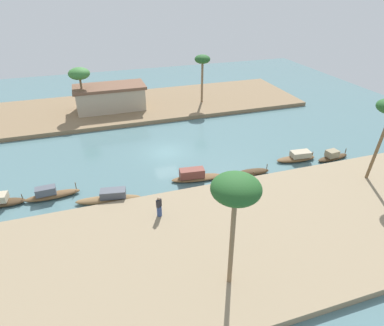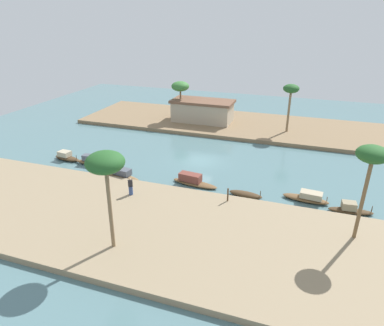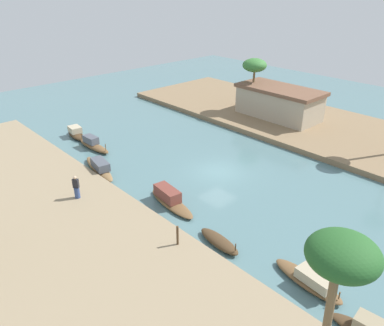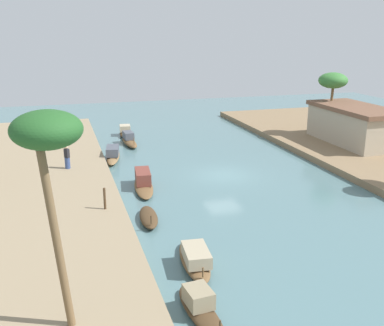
{
  "view_description": "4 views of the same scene",
  "coord_description": "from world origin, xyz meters",
  "px_view_note": "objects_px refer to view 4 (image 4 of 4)",
  "views": [
    {
      "loc": [
        -7.07,
        -30.7,
        16.34
      ],
      "look_at": [
        1.6,
        -4.02,
        0.55
      ],
      "focal_mm": 30.81,
      "sensor_mm": 36.0,
      "label": 1
    },
    {
      "loc": [
        11.56,
        -36.22,
        16.13
      ],
      "look_at": [
        0.15,
        -3.52,
        1.15
      ],
      "focal_mm": 32.72,
      "sensor_mm": 36.0,
      "label": 2
    },
    {
      "loc": [
        19.32,
        -20.75,
        14.52
      ],
      "look_at": [
        -1.0,
        -2.04,
        1.12
      ],
      "focal_mm": 35.72,
      "sensor_mm": 36.0,
      "label": 3
    },
    {
      "loc": [
        29.93,
        -11.28,
        10.22
      ],
      "look_at": [
        -1.59,
        -1.95,
        0.65
      ],
      "focal_mm": 42.56,
      "sensor_mm": 36.0,
      "label": 4
    }
  ],
  "objects_px": {
    "sampan_with_tall_canopy": "(129,140)",
    "person_on_near_bank": "(67,159)",
    "sampan_midstream": "(149,217)",
    "mooring_post": "(105,199)",
    "riverside_building": "(355,124)",
    "sampan_foreground": "(143,182)",
    "sampan_upstream_small": "(125,132)",
    "sampan_with_red_awning": "(113,154)",
    "sampan_open_hull": "(195,258)",
    "palm_tree_left_far": "(47,139)",
    "sampan_downstream_large": "(200,307)",
    "palm_tree_right_tall": "(333,81)"
  },
  "relations": [
    {
      "from": "sampan_with_tall_canopy",
      "to": "sampan_upstream_small",
      "type": "distance_m",
      "value": 3.77
    },
    {
      "from": "sampan_midstream",
      "to": "sampan_with_red_awning",
      "type": "relative_size",
      "value": 0.6
    },
    {
      "from": "sampan_open_hull",
      "to": "sampan_downstream_large",
      "type": "relative_size",
      "value": 1.11
    },
    {
      "from": "sampan_upstream_small",
      "to": "sampan_open_hull",
      "type": "bearing_deg",
      "value": 4.46
    },
    {
      "from": "sampan_with_tall_canopy",
      "to": "riverside_building",
      "type": "bearing_deg",
      "value": 66.44
    },
    {
      "from": "sampan_midstream",
      "to": "palm_tree_right_tall",
      "type": "relative_size",
      "value": 0.55
    },
    {
      "from": "riverside_building",
      "to": "sampan_with_red_awning",
      "type": "bearing_deg",
      "value": -96.41
    },
    {
      "from": "mooring_post",
      "to": "sampan_upstream_small",
      "type": "bearing_deg",
      "value": 168.54
    },
    {
      "from": "sampan_foreground",
      "to": "sampan_upstream_small",
      "type": "height_order",
      "value": "sampan_foreground"
    },
    {
      "from": "mooring_post",
      "to": "palm_tree_right_tall",
      "type": "distance_m",
      "value": 26.86
    },
    {
      "from": "sampan_foreground",
      "to": "palm_tree_left_far",
      "type": "distance_m",
      "value": 17.03
    },
    {
      "from": "sampan_midstream",
      "to": "person_on_near_bank",
      "type": "distance_m",
      "value": 10.82
    },
    {
      "from": "sampan_midstream",
      "to": "palm_tree_left_far",
      "type": "relative_size",
      "value": 0.44
    },
    {
      "from": "sampan_foreground",
      "to": "sampan_upstream_small",
      "type": "distance_m",
      "value": 16.33
    },
    {
      "from": "riverside_building",
      "to": "sampan_upstream_small",
      "type": "bearing_deg",
      "value": -119.76
    },
    {
      "from": "sampan_with_red_awning",
      "to": "sampan_upstream_small",
      "type": "bearing_deg",
      "value": 174.68
    },
    {
      "from": "person_on_near_bank",
      "to": "palm_tree_right_tall",
      "type": "distance_m",
      "value": 25.48
    },
    {
      "from": "sampan_foreground",
      "to": "sampan_with_red_awning",
      "type": "relative_size",
      "value": 0.91
    },
    {
      "from": "person_on_near_bank",
      "to": "mooring_post",
      "type": "height_order",
      "value": "person_on_near_bank"
    },
    {
      "from": "person_on_near_bank",
      "to": "palm_tree_right_tall",
      "type": "xyz_separation_m",
      "value": [
        -4.49,
        24.69,
        4.42
      ]
    },
    {
      "from": "riverside_building",
      "to": "mooring_post",
      "type": "bearing_deg",
      "value": -67.14
    },
    {
      "from": "person_on_near_bank",
      "to": "palm_tree_right_tall",
      "type": "bearing_deg",
      "value": 63.81
    },
    {
      "from": "sampan_foreground",
      "to": "palm_tree_left_far",
      "type": "bearing_deg",
      "value": -14.17
    },
    {
      "from": "sampan_midstream",
      "to": "sampan_open_hull",
      "type": "height_order",
      "value": "sampan_open_hull"
    },
    {
      "from": "sampan_with_red_awning",
      "to": "palm_tree_left_far",
      "type": "relative_size",
      "value": 0.73
    },
    {
      "from": "sampan_with_red_awning",
      "to": "mooring_post",
      "type": "height_order",
      "value": "mooring_post"
    },
    {
      "from": "sampan_midstream",
      "to": "sampan_downstream_large",
      "type": "relative_size",
      "value": 0.86
    },
    {
      "from": "sampan_with_red_awning",
      "to": "sampan_open_hull",
      "type": "distance_m",
      "value": 18.99
    },
    {
      "from": "palm_tree_right_tall",
      "to": "sampan_downstream_large",
      "type": "bearing_deg",
      "value": -40.98
    },
    {
      "from": "mooring_post",
      "to": "palm_tree_right_tall",
      "type": "height_order",
      "value": "palm_tree_right_tall"
    },
    {
      "from": "sampan_foreground",
      "to": "riverside_building",
      "type": "xyz_separation_m",
      "value": [
        -5.41,
        20.2,
        1.74
      ]
    },
    {
      "from": "sampan_midstream",
      "to": "sampan_with_red_awning",
      "type": "bearing_deg",
      "value": -173.28
    },
    {
      "from": "sampan_midstream",
      "to": "sampan_with_red_awning",
      "type": "height_order",
      "value": "sampan_with_red_awning"
    },
    {
      "from": "palm_tree_right_tall",
      "to": "riverside_building",
      "type": "relative_size",
      "value": 0.63
    },
    {
      "from": "palm_tree_left_far",
      "to": "riverside_building",
      "type": "bearing_deg",
      "value": 128.04
    },
    {
      "from": "mooring_post",
      "to": "palm_tree_left_far",
      "type": "bearing_deg",
      "value": -13.53
    },
    {
      "from": "sampan_foreground",
      "to": "sampan_upstream_small",
      "type": "xyz_separation_m",
      "value": [
        -16.29,
        1.19,
        -0.04
      ]
    },
    {
      "from": "sampan_downstream_large",
      "to": "palm_tree_right_tall",
      "type": "height_order",
      "value": "palm_tree_right_tall"
    },
    {
      "from": "sampan_foreground",
      "to": "riverside_building",
      "type": "bearing_deg",
      "value": 111.28
    },
    {
      "from": "sampan_upstream_small",
      "to": "sampan_foreground",
      "type": "bearing_deg",
      "value": 2.21
    },
    {
      "from": "sampan_midstream",
      "to": "mooring_post",
      "type": "relative_size",
      "value": 2.61
    },
    {
      "from": "sampan_foreground",
      "to": "mooring_post",
      "type": "height_order",
      "value": "mooring_post"
    },
    {
      "from": "mooring_post",
      "to": "riverside_building",
      "type": "xyz_separation_m",
      "value": [
        -9.75,
        23.19,
        1.04
      ]
    },
    {
      "from": "person_on_near_bank",
      "to": "sampan_midstream",
      "type": "bearing_deg",
      "value": -14.58
    },
    {
      "from": "sampan_foreground",
      "to": "palm_tree_right_tall",
      "type": "xyz_separation_m",
      "value": [
        -8.93,
        19.92,
        5.22
      ]
    },
    {
      "from": "sampan_open_hull",
      "to": "person_on_near_bank",
      "type": "height_order",
      "value": "person_on_near_bank"
    },
    {
      "from": "sampan_open_hull",
      "to": "mooring_post",
      "type": "xyz_separation_m",
      "value": [
        -6.78,
        -3.26,
        0.75
      ]
    },
    {
      "from": "sampan_with_tall_canopy",
      "to": "person_on_near_bank",
      "type": "bearing_deg",
      "value": -38.77
    },
    {
      "from": "sampan_downstream_large",
      "to": "palm_tree_right_tall",
      "type": "xyz_separation_m",
      "value": [
        -23.65,
        20.54,
        5.3
      ]
    },
    {
      "from": "sampan_midstream",
      "to": "palm_tree_right_tall",
      "type": "height_order",
      "value": "palm_tree_right_tall"
    }
  ]
}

